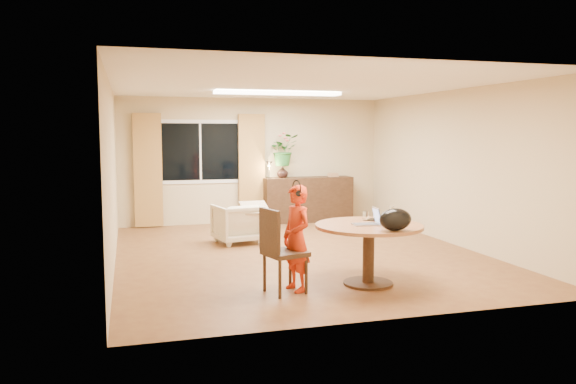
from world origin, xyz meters
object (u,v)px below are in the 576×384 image
(armchair, at_px, (237,223))
(sideboard, at_px, (308,199))
(child, at_px, (296,238))
(dining_table, at_px, (369,237))
(dining_chair, at_px, (285,250))

(armchair, bearing_deg, sideboard, -146.99)
(child, bearing_deg, sideboard, 145.07)
(child, distance_m, armchair, 3.11)
(dining_table, xyz_separation_m, dining_chair, (-1.09, -0.06, -0.09))
(armchair, bearing_deg, dining_chair, 77.44)
(dining_table, bearing_deg, sideboard, 80.60)
(dining_chair, bearing_deg, sideboard, 53.67)
(armchair, relative_size, sideboard, 0.39)
(child, bearing_deg, dining_chair, -85.43)
(armchair, xyz_separation_m, sideboard, (1.89, 1.90, 0.14))
(dining_chair, distance_m, armchair, 3.15)
(dining_chair, height_order, child, child)
(dining_table, relative_size, dining_chair, 1.31)
(sideboard, bearing_deg, armchair, -134.90)
(sideboard, bearing_deg, dining_chair, -110.80)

